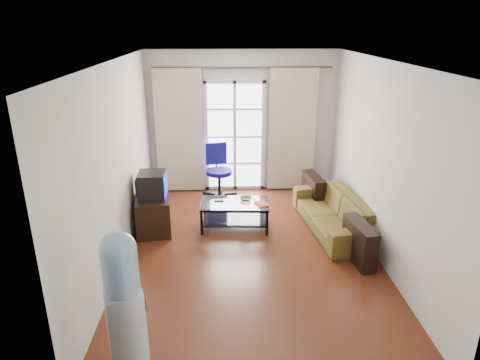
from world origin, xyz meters
The scene contains 20 objects.
floor centered at (0.00, 0.00, 0.00)m, with size 5.20×5.20×0.00m, color #5F2B16.
ceiling centered at (0.00, 0.00, 2.70)m, with size 5.20×5.20×0.00m, color white.
wall_back centered at (0.00, 2.60, 1.35)m, with size 3.60×0.02×2.70m, color silver.
wall_front centered at (0.00, -2.60, 1.35)m, with size 3.60×0.02×2.70m, color silver.
wall_left centered at (-1.80, 0.00, 1.35)m, with size 0.02×5.20×2.70m, color silver.
wall_right centered at (1.80, 0.00, 1.35)m, with size 0.02×5.20×2.70m, color silver.
french_door centered at (-0.15, 2.54, 1.07)m, with size 1.16×0.06×2.15m.
curtain_rod centered at (0.00, 2.50, 2.38)m, with size 0.04×0.04×3.30m, color #4C3F2D.
curtain_left centered at (-1.20, 2.48, 1.20)m, with size 0.90×0.07×2.35m, color beige.
curtain_right centered at (0.95, 2.48, 1.20)m, with size 0.90×0.07×2.35m, color beige.
radiator centered at (0.80, 2.50, 0.33)m, with size 0.64×0.12×0.64m, color #9C9C9F.
sofa centered at (1.37, 0.70, 0.29)m, with size 1.01×2.05×0.58m, color brown.
coffee_table centered at (-0.20, 0.82, 0.28)m, with size 1.11×0.68×0.44m.
bowl centered at (-0.02, 0.91, 0.46)m, with size 0.21×0.21×0.05m, color #2D7C36.
book centered at (0.13, 0.69, 0.45)m, with size 0.24×0.28×0.02m, color maroon.
remote centered at (-0.46, 0.87, 0.45)m, with size 0.15×0.04×0.02m, color black.
tv_stand centered at (-1.51, 0.78, 0.29)m, with size 0.53×0.79×0.58m, color black.
crt_tv centered at (-1.50, 0.75, 0.78)m, with size 0.46×0.45×0.41m.
task_chair centered at (-0.47, 2.17, 0.30)m, with size 0.83×0.83×1.01m.
water_cooler centered at (-1.25, -2.35, 0.82)m, with size 0.40×0.40×1.56m.
Camera 1 is at (-0.38, -5.48, 3.16)m, focal length 32.00 mm.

